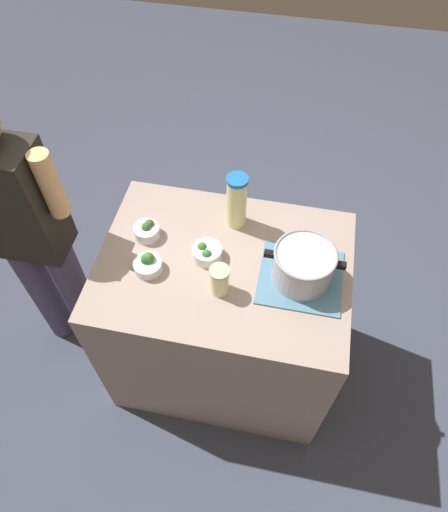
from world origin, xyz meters
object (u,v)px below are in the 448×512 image
at_px(broccoli_bowl_center, 148,264).
at_px(broccoli_bowl_back, 207,253).
at_px(cooking_pot, 303,265).
at_px(mason_jar, 220,280).
at_px(person_cook, 31,237).
at_px(lemonade_pitcher, 237,201).
at_px(broccoli_bowl_front, 147,230).

height_order(broccoli_bowl_center, broccoli_bowl_back, broccoli_bowl_center).
relative_size(cooking_pot, mason_jar, 2.31).
height_order(mason_jar, person_cook, person_cook).
relative_size(lemonade_pitcher, mason_jar, 1.96).
relative_size(cooking_pot, broccoli_bowl_center, 2.70).
bearing_deg(mason_jar, broccoli_bowl_front, -30.42).
relative_size(cooking_pot, broccoli_bowl_front, 2.85).
distance_m(cooking_pot, broccoli_bowl_back, 0.39).
relative_size(lemonade_pitcher, broccoli_bowl_center, 2.29).
bearing_deg(broccoli_bowl_front, broccoli_bowl_center, 108.26).
xyz_separation_m(mason_jar, person_cook, (0.88, -0.13, -0.12)).
bearing_deg(lemonade_pitcher, broccoli_bowl_back, 68.52).
distance_m(lemonade_pitcher, mason_jar, 0.36).
xyz_separation_m(broccoli_bowl_front, person_cook, (0.52, 0.08, -0.08)).
relative_size(mason_jar, broccoli_bowl_front, 1.24).
bearing_deg(cooking_pot, person_cook, -0.77).
bearing_deg(cooking_pot, broccoli_bowl_front, -7.85).
bearing_deg(broccoli_bowl_front, lemonade_pitcher, -157.73).
bearing_deg(broccoli_bowl_center, broccoli_bowl_front, -71.74).
relative_size(broccoli_bowl_front, person_cook, 0.07).
xyz_separation_m(mason_jar, broccoli_bowl_front, (0.36, -0.21, -0.04)).
height_order(lemonade_pitcher, broccoli_bowl_front, lemonade_pitcher).
bearing_deg(broccoli_bowl_back, broccoli_bowl_front, -13.27).
relative_size(mason_jar, broccoli_bowl_center, 1.17).
xyz_separation_m(broccoli_bowl_center, person_cook, (0.58, -0.09, -0.08)).
xyz_separation_m(cooking_pot, broccoli_bowl_back, (0.39, -0.03, -0.06)).
xyz_separation_m(lemonade_pitcher, person_cook, (0.88, 0.22, -0.19)).
bearing_deg(mason_jar, broccoli_bowl_back, -59.98).
height_order(mason_jar, broccoli_bowl_center, mason_jar).
bearing_deg(broccoli_bowl_front, cooking_pot, 172.15).
bearing_deg(broccoli_bowl_back, mason_jar, 120.02).
height_order(cooking_pot, mason_jar, cooking_pot).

